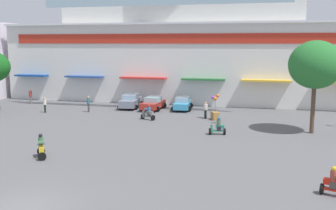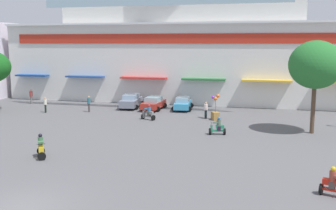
{
  "view_description": "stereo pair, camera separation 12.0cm",
  "coord_description": "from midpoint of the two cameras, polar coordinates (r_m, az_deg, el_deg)",
  "views": [
    {
      "loc": [
        10.2,
        -14.45,
        7.37
      ],
      "look_at": [
        2.89,
        15.82,
        2.32
      ],
      "focal_mm": 41.45,
      "sensor_mm": 36.0,
      "label": 1
    },
    {
      "loc": [
        10.31,
        -14.42,
        7.37
      ],
      "look_at": [
        2.89,
        15.82,
        2.32
      ],
      "focal_mm": 41.45,
      "sensor_mm": 36.0,
      "label": 2
    }
  ],
  "objects": [
    {
      "name": "scooter_rider_0",
      "position": [
        37.23,
        -3.04,
        -1.24
      ],
      "size": [
        1.47,
        0.97,
        1.5
      ],
      "color": "black",
      "rests_on": "ground"
    },
    {
      "name": "scooter_rider_3",
      "position": [
        31.49,
        7.2,
        -3.28
      ],
      "size": [
        1.41,
        0.81,
        1.47
      ],
      "color": "black",
      "rests_on": "ground"
    },
    {
      "name": "pedestrian_2",
      "position": [
        49.68,
        -19.64,
        1.32
      ],
      "size": [
        0.53,
        0.53,
        1.76
      ],
      "color": "slate",
      "rests_on": "ground"
    },
    {
      "name": "colonial_building",
      "position": [
        52.3,
        2.29,
        10.75
      ],
      "size": [
        43.86,
        18.67,
        19.95
      ],
      "color": "silver",
      "rests_on": "ground"
    },
    {
      "name": "pedestrian_1",
      "position": [
        42.93,
        -17.74,
        0.17
      ],
      "size": [
        0.4,
        0.4,
        1.63
      ],
      "color": "black",
      "rests_on": "ground"
    },
    {
      "name": "pedestrian_3",
      "position": [
        38.08,
        5.45,
        -0.6
      ],
      "size": [
        0.51,
        0.51,
        1.61
      ],
      "color": "black",
      "rests_on": "ground"
    },
    {
      "name": "plaza_tree_1",
      "position": [
        33.21,
        20.77,
        5.53
      ],
      "size": [
        4.24,
        4.16,
        7.53
      ],
      "color": "brown",
      "rests_on": "ground"
    },
    {
      "name": "scooter_rider_1",
      "position": [
        26.43,
        -18.27,
        -6.02
      ],
      "size": [
        1.25,
        1.51,
        1.56
      ],
      "color": "black",
      "rests_on": "ground"
    },
    {
      "name": "parked_car_1",
      "position": [
        42.76,
        -2.28,
        0.27
      ],
      "size": [
        2.42,
        4.24,
        1.43
      ],
      "color": "#B12C22",
      "rests_on": "ground"
    },
    {
      "name": "parked_car_2",
      "position": [
        42.68,
        2.04,
        0.24
      ],
      "size": [
        2.47,
        4.22,
        1.42
      ],
      "color": "#3693C2",
      "rests_on": "ground"
    },
    {
      "name": "scooter_rider_4",
      "position": [
        20.66,
        23.22,
        -10.63
      ],
      "size": [
        1.46,
        0.93,
        1.5
      ],
      "color": "black",
      "rests_on": "ground"
    },
    {
      "name": "ground_plane",
      "position": [
        30.21,
        -6.74,
        -4.97
      ],
      "size": [
        128.0,
        128.0,
        0.0
      ],
      "primitive_type": "plane",
      "color": "#5C5B5E"
    },
    {
      "name": "parked_car_0",
      "position": [
        44.2,
        -5.58,
        0.6
      ],
      "size": [
        2.63,
        4.63,
        1.55
      ],
      "color": "gray",
      "rests_on": "ground"
    },
    {
      "name": "balloon_vendor_cart",
      "position": [
        37.42,
        6.85,
        -0.89
      ],
      "size": [
        0.94,
        1.07,
        2.5
      ],
      "color": "#A1763B",
      "rests_on": "ground"
    },
    {
      "name": "pedestrian_0",
      "position": [
        42.1,
        -11.69,
        0.3
      ],
      "size": [
        0.35,
        0.35,
        1.71
      ],
      "color": "#46403F",
      "rests_on": "ground"
    }
  ]
}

